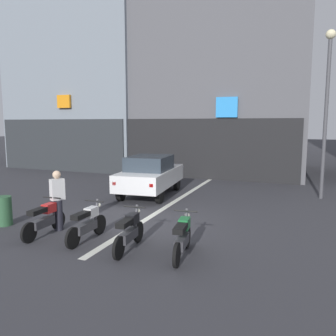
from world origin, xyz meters
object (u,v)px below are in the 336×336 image
(motorcycle_red_row_leftmost, at_px, (45,219))
(motorcycle_black_row_centre, at_px, (129,231))
(trash_bin, at_px, (4,211))
(car_white_crossing_near, at_px, (151,174))
(motorcycle_white_row_left_mid, at_px, (87,223))
(motorcycle_green_row_right_mid, at_px, (183,237))
(person_by_motorcycles, at_px, (58,200))
(street_lamp, at_px, (327,97))

(motorcycle_red_row_leftmost, height_order, motorcycle_black_row_centre, same)
(trash_bin, bearing_deg, car_white_crossing_near, 66.76)
(motorcycle_white_row_left_mid, relative_size, motorcycle_green_row_right_mid, 1.00)
(motorcycle_green_row_right_mid, relative_size, person_by_motorcycles, 1.00)
(street_lamp, distance_m, motorcycle_white_row_left_mid, 10.02)
(car_white_crossing_near, distance_m, person_by_motorcycles, 5.11)
(person_by_motorcycles, distance_m, trash_bin, 1.84)
(street_lamp, height_order, motorcycle_red_row_leftmost, street_lamp)
(car_white_crossing_near, bearing_deg, street_lamp, 16.24)
(car_white_crossing_near, distance_m, motorcycle_black_row_centre, 6.05)
(motorcycle_white_row_left_mid, bearing_deg, trash_bin, 175.78)
(car_white_crossing_near, relative_size, street_lamp, 0.66)
(motorcycle_black_row_centre, bearing_deg, motorcycle_white_row_left_mid, 172.72)
(street_lamp, height_order, person_by_motorcycles, street_lamp)
(street_lamp, xyz_separation_m, motorcycle_green_row_right_mid, (-3.21, -7.50, -3.47))
(car_white_crossing_near, height_order, motorcycle_green_row_right_mid, car_white_crossing_near)
(motorcycle_white_row_left_mid, height_order, motorcycle_green_row_right_mid, same)
(car_white_crossing_near, bearing_deg, motorcycle_red_row_leftmost, -95.41)
(street_lamp, relative_size, trash_bin, 7.54)
(motorcycle_green_row_right_mid, height_order, person_by_motorcycles, person_by_motorcycles)
(motorcycle_green_row_right_mid, bearing_deg, motorcycle_black_row_centre, -176.07)
(motorcycle_black_row_centre, relative_size, trash_bin, 1.97)
(car_white_crossing_near, height_order, person_by_motorcycles, person_by_motorcycles)
(motorcycle_black_row_centre, xyz_separation_m, trash_bin, (-4.31, 0.39, -0.03))
(trash_bin, bearing_deg, motorcycle_black_row_centre, -5.13)
(trash_bin, bearing_deg, motorcycle_white_row_left_mid, -4.22)
(street_lamp, relative_size, motorcycle_green_row_right_mid, 3.85)
(motorcycle_black_row_centre, relative_size, motorcycle_green_row_right_mid, 1.00)
(street_lamp, distance_m, motorcycle_red_row_leftmost, 10.86)
(motorcycle_green_row_right_mid, bearing_deg, car_white_crossing_near, 120.60)
(car_white_crossing_near, height_order, motorcycle_red_row_leftmost, car_white_crossing_near)
(motorcycle_green_row_right_mid, xyz_separation_m, person_by_motorcycles, (-3.81, 0.51, 0.40))
(motorcycle_green_row_right_mid, distance_m, person_by_motorcycles, 3.87)
(trash_bin, bearing_deg, motorcycle_red_row_leftmost, -9.66)
(motorcycle_white_row_left_mid, distance_m, motorcycle_green_row_right_mid, 2.56)
(person_by_motorcycles, relative_size, trash_bin, 1.96)
(motorcycle_black_row_centre, distance_m, trash_bin, 4.32)
(car_white_crossing_near, distance_m, motorcycle_white_row_left_mid, 5.59)
(car_white_crossing_near, bearing_deg, trash_bin, -113.24)
(motorcycle_white_row_left_mid, bearing_deg, motorcycle_green_row_right_mid, -1.69)
(street_lamp, relative_size, motorcycle_white_row_left_mid, 3.84)
(motorcycle_red_row_leftmost, distance_m, person_by_motorcycles, 0.65)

